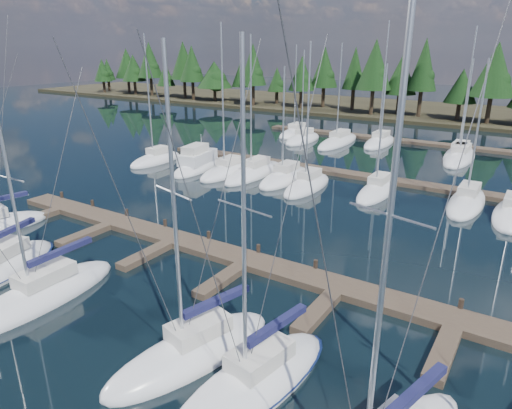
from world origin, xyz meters
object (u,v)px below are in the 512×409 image
Objects in this scene: front_sailboat_2 at (40,296)px; motor_yacht_left at (198,164)px; main_dock at (244,265)px; front_sailboat_3 at (192,352)px; front_sailboat_4 at (253,382)px; front_sailboat_1 at (2,267)px.

front_sailboat_2 reaches higher than motor_yacht_left.
main_dock is 8.63m from front_sailboat_3.
front_sailboat_4 reaches higher than main_dock.
main_dock is at bearing 52.05° from front_sailboat_2.
front_sailboat_1 reaches higher than main_dock.
front_sailboat_2 is 27.39m from motor_yacht_left.
motor_yacht_left is (-10.25, 25.40, 0.21)m from front_sailboat_2.
motor_yacht_left is at bearing 111.98° from front_sailboat_2.
front_sailboat_1 is 1.10× the size of front_sailboat_3.
front_sailboat_4 is (13.06, 0.63, 0.01)m from front_sailboat_2.
front_sailboat_4 reaches higher than motor_yacht_left.
motor_yacht_left is (-20.06, 24.61, 0.20)m from front_sailboat_3.
front_sailboat_2 is 0.89× the size of front_sailboat_4.
main_dock is 23.82m from motor_yacht_left.
front_sailboat_1 is at bearing 179.82° from front_sailboat_4.
main_dock is at bearing 34.76° from front_sailboat_1.
front_sailboat_1 is at bearing -77.80° from motor_yacht_left.
main_dock is 14.46m from front_sailboat_1.
front_sailboat_1 is at bearing -145.24° from main_dock.
front_sailboat_3 reaches higher than motor_yacht_left.
main_dock is 2.89× the size of front_sailboat_1.
front_sailboat_4 is (17.97, -0.06, -0.01)m from front_sailboat_1.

